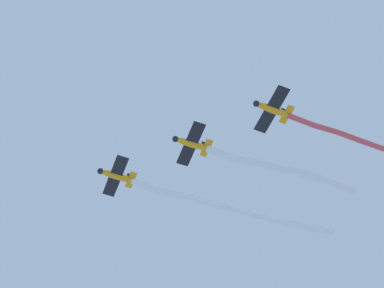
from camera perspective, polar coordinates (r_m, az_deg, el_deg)
airplane_lead at (r=70.77m, az=-7.44°, el=-3.09°), size 5.09×5.79×1.57m
smoke_trail_lead at (r=72.28m, az=4.07°, el=-6.33°), size 18.72×18.43×2.73m
airplane_left_wing at (r=67.71m, az=-0.08°, el=0.03°), size 5.13×5.73×1.57m
smoke_trail_left_wing at (r=71.42m, az=8.86°, el=-2.51°), size 16.02×12.95×2.04m
airplane_right_wing at (r=66.08m, az=7.80°, el=3.38°), size 5.06×5.85×1.57m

